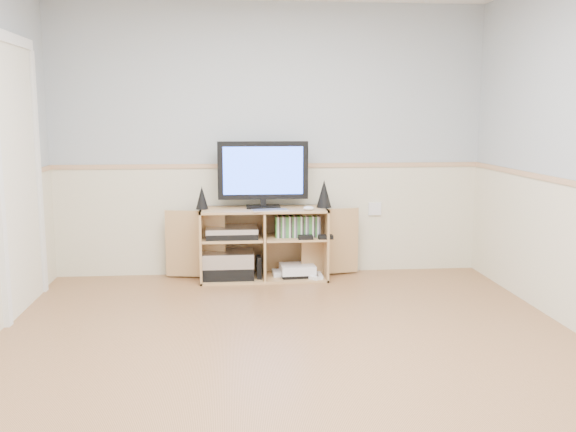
% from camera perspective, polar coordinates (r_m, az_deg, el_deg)
% --- Properties ---
extents(room, '(4.04, 4.54, 2.54)m').
position_cam_1_polar(room, '(3.87, -0.44, 4.94)').
color(room, '#A57249').
rests_on(room, ground).
extents(media_cabinet, '(1.79, 0.43, 0.65)m').
position_cam_1_polar(media_cabinet, '(5.90, -2.20, -2.32)').
color(media_cabinet, tan).
rests_on(media_cabinet, floor).
extents(monitor, '(0.82, 0.18, 0.60)m').
position_cam_1_polar(monitor, '(5.80, -2.24, 3.91)').
color(monitor, black).
rests_on(monitor, media_cabinet).
extents(speaker_left, '(0.11, 0.11, 0.21)m').
position_cam_1_polar(speaker_left, '(5.80, -7.66, 1.63)').
color(speaker_left, black).
rests_on(speaker_left, media_cabinet).
extents(speaker_right, '(0.14, 0.14, 0.25)m').
position_cam_1_polar(speaker_right, '(5.85, 3.22, 2.00)').
color(speaker_right, black).
rests_on(speaker_right, media_cabinet).
extents(keyboard, '(0.33, 0.18, 0.01)m').
position_cam_1_polar(keyboard, '(5.66, -1.61, 0.53)').
color(keyboard, silver).
rests_on(keyboard, media_cabinet).
extents(mouse, '(0.10, 0.07, 0.04)m').
position_cam_1_polar(mouse, '(5.69, 1.85, 0.70)').
color(mouse, white).
rests_on(mouse, media_cabinet).
extents(av_components, '(0.53, 0.34, 0.47)m').
position_cam_1_polar(av_components, '(5.86, -5.20, -3.55)').
color(av_components, black).
rests_on(av_components, media_cabinet).
extents(game_consoles, '(0.45, 0.30, 0.11)m').
position_cam_1_polar(game_consoles, '(5.92, 0.72, -4.88)').
color(game_consoles, white).
rests_on(game_consoles, media_cabinet).
extents(game_cases, '(0.40, 0.13, 0.19)m').
position_cam_1_polar(game_cases, '(5.82, 0.84, -0.93)').
color(game_cases, '#3F8C3F').
rests_on(game_cases, media_cabinet).
extents(wall_outlet, '(0.12, 0.03, 0.12)m').
position_cam_1_polar(wall_outlet, '(6.17, 7.72, 0.64)').
color(wall_outlet, white).
rests_on(wall_outlet, wall_back).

